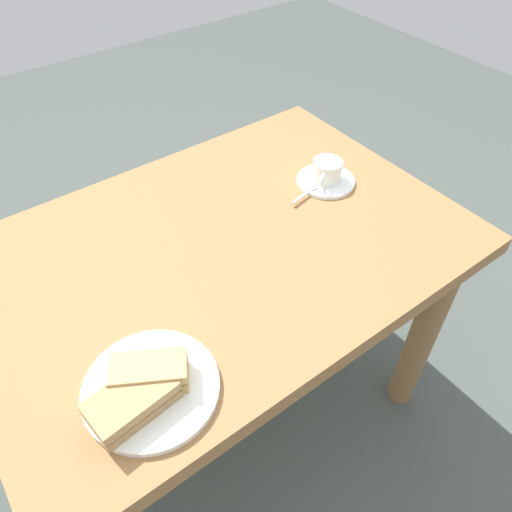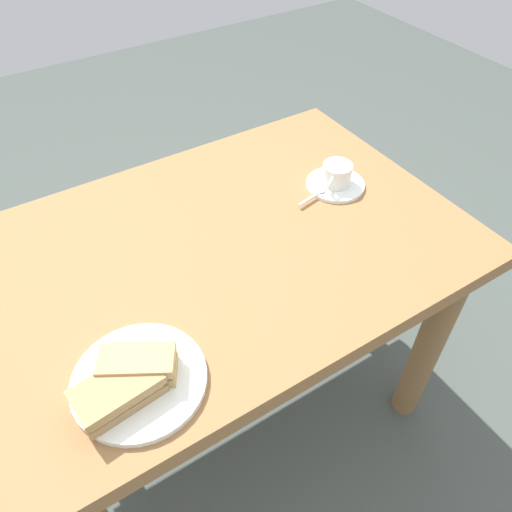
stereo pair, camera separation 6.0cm
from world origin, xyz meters
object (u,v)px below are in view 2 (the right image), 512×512
dining_table (225,282)px  coffee_cup (337,174)px  sandwich_front (138,365)px  spoon (317,194)px  sandwich_plate (139,380)px  sandwich_back (118,391)px  coffee_saucer (335,184)px

dining_table → coffee_cup: coffee_cup is taller
sandwich_front → spoon: (-0.59, -0.25, -0.03)m
sandwich_plate → sandwich_front: (-0.01, -0.01, 0.03)m
coffee_cup → spoon: 0.08m
sandwich_plate → coffee_cup: coffee_cup is taller
dining_table → sandwich_front: (0.30, 0.23, 0.18)m
sandwich_front → sandwich_back: sandwich_front is taller
sandwich_plate → coffee_cup: (-0.66, -0.27, 0.03)m
sandwich_front → sandwich_plate: bearing=53.9°
sandwich_plate → sandwich_front: size_ratio=1.65×
sandwich_front → coffee_cup: 0.71m
dining_table → coffee_saucer: coffee_saucer is taller
sandwich_back → spoon: sandwich_back is taller
coffee_cup → dining_table: bearing=5.0°
dining_table → coffee_cup: 0.40m
dining_table → sandwich_back: 0.47m
sandwich_front → sandwich_back: size_ratio=0.95×
sandwich_plate → coffee_saucer: 0.72m
sandwich_plate → sandwich_back: sandwich_back is taller
dining_table → sandwich_front: bearing=37.8°
dining_table → coffee_saucer: (-0.36, -0.03, 0.14)m
sandwich_back → coffee_cup: size_ratio=1.66×
dining_table → sandwich_front: size_ratio=7.69×
sandwich_plate → coffee_saucer: size_ratio=1.59×
sandwich_front → sandwich_back: 0.06m
coffee_saucer → spoon: size_ratio=1.55×
dining_table → coffee_saucer: 0.39m
dining_table → spoon: (-0.29, -0.02, 0.15)m
sandwich_front → spoon: 0.64m
sandwich_plate → spoon: size_ratio=2.47×
dining_table → coffee_cup: bearing=-175.0°
coffee_cup → sandwich_plate: bearing=22.3°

